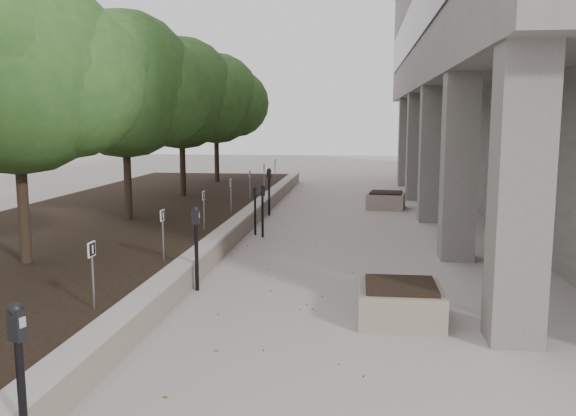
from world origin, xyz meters
The scene contains 22 objects.
ground centered at (0.00, 0.00, 0.00)m, with size 90.00×90.00×0.00m, color #AAA49C.
retaining_wall centered at (-1.82, 9.00, 0.25)m, with size 0.39×26.00×0.50m, color gray, non-canonical shape.
planting_bed centered at (-5.50, 9.00, 0.20)m, with size 7.00×26.00×0.40m, color black.
crabapple_tree_2 centered at (-4.80, 3.00, 3.12)m, with size 4.60×4.00×5.44m, color #2A5721, non-canonical shape.
crabapple_tree_3 centered at (-4.80, 8.00, 3.12)m, with size 4.60×4.00×5.44m, color #2A5721, non-canonical shape.
crabapple_tree_4 centered at (-4.80, 13.00, 3.12)m, with size 4.60×4.00×5.44m, color #2A5721, non-canonical shape.
crabapple_tree_5 centered at (-4.80, 18.00, 3.12)m, with size 4.60×4.00×5.44m, color #2A5721, non-canonical shape.
parking_sign_2 centered at (-2.35, 0.50, 0.88)m, with size 0.04×0.22×0.96m, color black, non-canonical shape.
parking_sign_3 centered at (-2.35, 3.50, 0.88)m, with size 0.04×0.22×0.96m, color black, non-canonical shape.
parking_sign_4 centered at (-2.35, 6.50, 0.88)m, with size 0.04×0.22×0.96m, color black, non-canonical shape.
parking_sign_5 centered at (-2.35, 9.50, 0.88)m, with size 0.04×0.22×0.96m, color black, non-canonical shape.
parking_sign_6 centered at (-2.35, 12.50, 0.88)m, with size 0.04×0.22×0.96m, color black, non-canonical shape.
parking_sign_7 centered at (-2.35, 15.50, 0.88)m, with size 0.04×0.22×0.96m, color black, non-canonical shape.
parking_sign_8 centered at (-2.35, 18.50, 0.88)m, with size 0.04×0.22×0.96m, color black, non-canonical shape.
parking_meter_1 centered at (-1.45, -2.81, 0.78)m, with size 0.15×0.11×1.55m, color black, non-canonical shape.
parking_meter_2 centered at (-1.55, 2.92, 0.76)m, with size 0.15×0.11×1.51m, color black, non-canonical shape.
parking_meter_3 centered at (-1.18, 7.92, 0.69)m, with size 0.14×0.10×1.37m, color black, non-canonical shape.
parking_meter_4 centered at (-1.42, 8.19, 0.64)m, with size 0.13×0.09×1.28m, color black, non-canonical shape.
parking_meter_5 centered at (-1.55, 11.50, 0.76)m, with size 0.15×0.11×1.52m, color black, non-canonical shape.
planter_front centered at (1.93, 1.68, 0.29)m, with size 1.25×1.25×0.58m, color gray, non-canonical shape.
planter_back centered at (2.20, 13.51, 0.29)m, with size 1.24×1.24×0.58m, color gray, non-canonical shape.
berry_scatter centered at (-0.10, 5.00, 0.01)m, with size 3.30×14.10×0.02m, color maroon, non-canonical shape.
Camera 1 is at (1.29, -7.19, 3.00)m, focal length 37.48 mm.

